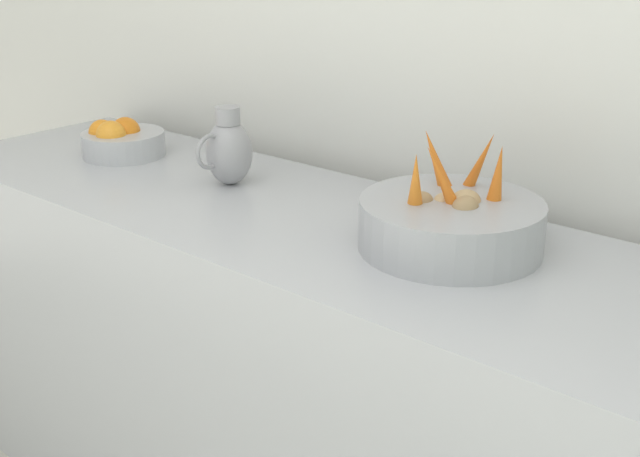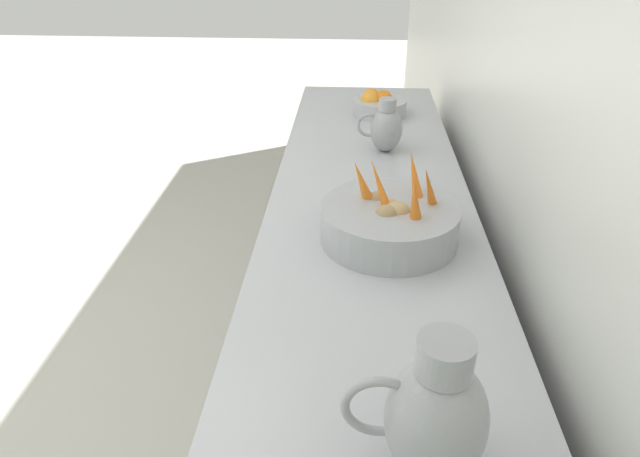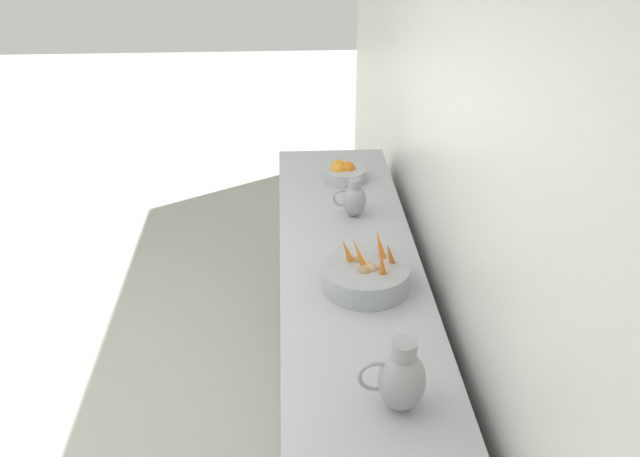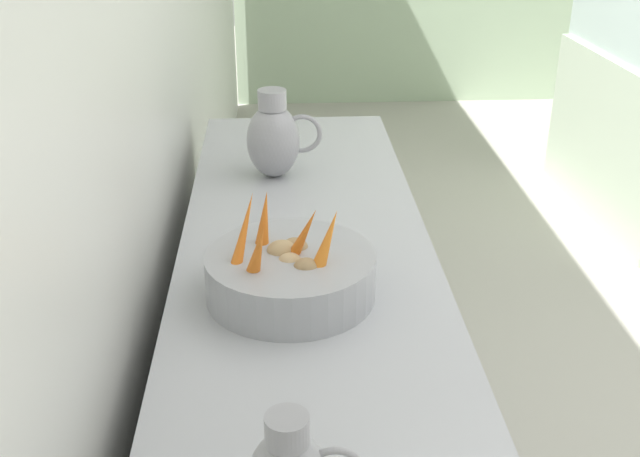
% 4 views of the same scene
% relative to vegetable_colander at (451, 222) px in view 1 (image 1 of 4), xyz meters
% --- Properties ---
extents(prep_counter, '(0.60, 2.68, 0.90)m').
position_rel_vegetable_colander_xyz_m(prep_counter, '(0.04, -0.11, -0.50)').
color(prep_counter, '#ADAFB5').
rests_on(prep_counter, ground_plane).
extents(vegetable_colander, '(0.35, 0.35, 0.23)m').
position_rel_vegetable_colander_xyz_m(vegetable_colander, '(0.00, 0.00, 0.00)').
color(vegetable_colander, '#9EA0A5').
rests_on(vegetable_colander, prep_counter).
extents(orange_bowl, '(0.22, 0.22, 0.10)m').
position_rel_vegetable_colander_xyz_m(orange_bowl, '(0.00, -1.03, -0.01)').
color(orange_bowl, '#ADAFB5').
rests_on(orange_bowl, prep_counter).
extents(metal_pitcher_short, '(0.16, 0.11, 0.19)m').
position_rel_vegetable_colander_xyz_m(metal_pitcher_short, '(-0.01, -0.62, 0.03)').
color(metal_pitcher_short, '#939399').
rests_on(metal_pitcher_short, prep_counter).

